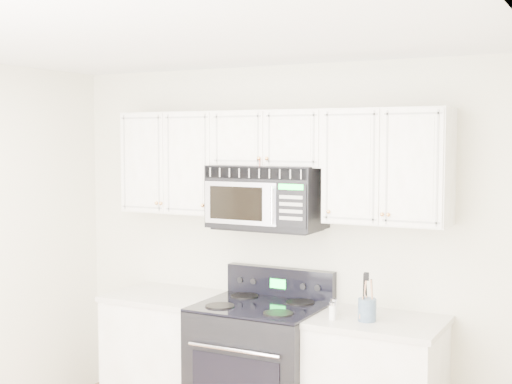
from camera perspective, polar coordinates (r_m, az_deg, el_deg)
The scene contains 8 objects.
room at distance 3.72m, azimuth -9.36°, elevation -7.78°, with size 3.51×3.51×2.61m.
base_cabinet_left at distance 5.52m, azimuth -6.90°, elevation -13.12°, with size 0.86×0.65×0.92m.
range at distance 5.08m, azimuth 0.39°, elevation -13.93°, with size 0.84×0.76×1.14m.
upper_cabinets at distance 5.00m, azimuth 1.51°, elevation 2.67°, with size 2.44×0.37×0.75m.
microwave at distance 4.99m, azimuth 0.88°, elevation -0.37°, with size 0.79×0.45×0.44m.
utensil_crock at distance 4.62m, azimuth 8.88°, elevation -9.20°, with size 0.12×0.12×0.31m.
shaker_salt at distance 4.74m, azimuth 6.25°, elevation -9.13°, with size 0.05×0.05×0.11m.
shaker_pepper at distance 4.63m, azimuth 6.13°, elevation -9.46°, with size 0.05×0.05×0.11m.
Camera 1 is at (2.18, -2.91, 2.07)m, focal length 50.00 mm.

